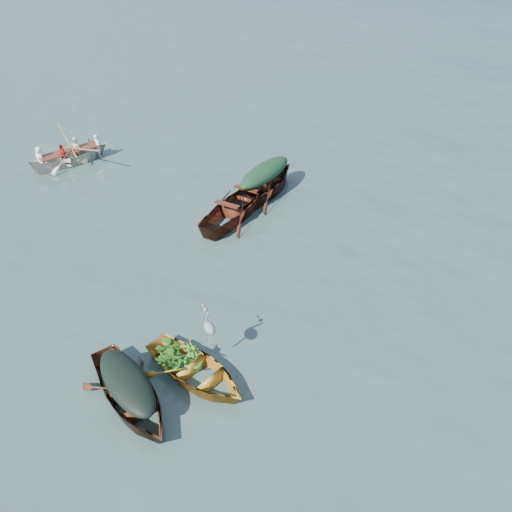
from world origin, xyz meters
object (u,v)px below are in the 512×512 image
Objects in this scene: dark_covered_boat at (132,403)px; open_wooden_boat at (237,216)px; heron at (210,333)px; green_tarp_boat at (264,195)px; rowed_boat at (72,164)px; yellow_dinghy at (196,378)px.

dark_covered_boat is 7.74m from open_wooden_boat.
green_tarp_boat is at bearing 30.46° from heron.
open_wooden_boat is at bearing 90.00° from green_tarp_boat.
dark_covered_boat is at bearing 161.33° from rowed_boat.
rowed_boat is 12.20m from heron.
open_wooden_boat is 6.47m from heron.
yellow_dinghy is at bearing 167.88° from rowed_boat.
open_wooden_boat is (5.13, 5.80, 0.00)m from dark_covered_boat.
yellow_dinghy is 1.06m from heron.
open_wooden_boat reaches higher than rowed_boat.
rowed_boat is at bearing 68.43° from yellow_dinghy.
heron is (0.84, -12.13, 0.90)m from rowed_boat.
yellow_dinghy is 12.40m from rowed_boat.
dark_covered_boat is 0.87× the size of rowed_boat.
yellow_dinghy is at bearing -174.81° from heron.
rowed_boat is 4.68× the size of heron.
heron reaches higher than yellow_dinghy.
dark_covered_boat is at bearing 104.65° from open_wooden_boat.
dark_covered_boat is (-1.42, -0.00, 0.00)m from yellow_dinghy.
rowed_boat is at bearing 70.75° from heron.
green_tarp_boat is 5.49× the size of heron.
rowed_boat is at bearing -2.17° from open_wooden_boat.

